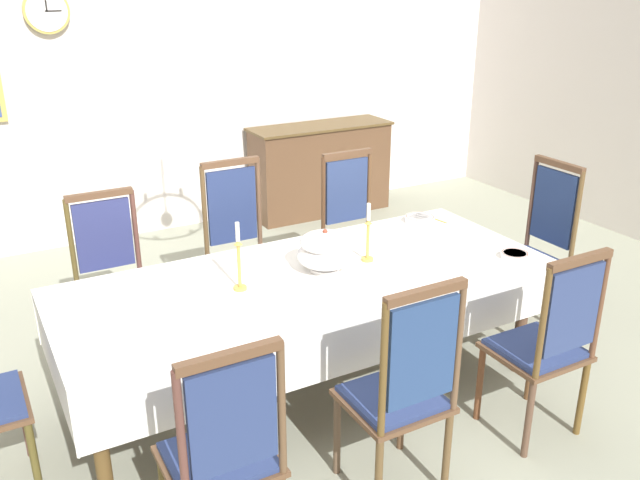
# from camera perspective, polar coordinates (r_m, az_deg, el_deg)

# --- Properties ---
(ground) EXTENTS (7.61, 6.19, 0.04)m
(ground) POSITION_cam_1_polar(r_m,az_deg,el_deg) (4.06, -0.86, -13.10)
(ground) COLOR #979B87
(back_wall) EXTENTS (7.61, 0.08, 3.32)m
(back_wall) POSITION_cam_1_polar(r_m,az_deg,el_deg) (6.31, -15.02, 15.17)
(back_wall) COLOR silver
(back_wall) RESTS_ON ground
(dining_table) EXTENTS (2.68, 1.04, 0.75)m
(dining_table) POSITION_cam_1_polar(r_m,az_deg,el_deg) (3.72, -1.12, -3.94)
(dining_table) COLOR brown
(dining_table) RESTS_ON ground
(tablecloth) EXTENTS (2.70, 1.06, 0.33)m
(tablecloth) POSITION_cam_1_polar(r_m,az_deg,el_deg) (3.72, -1.12, -3.99)
(tablecloth) COLOR white
(tablecloth) RESTS_ON dining_table
(chair_south_a) EXTENTS (0.44, 0.42, 1.07)m
(chair_south_a) POSITION_cam_1_polar(r_m,az_deg,el_deg) (2.78, -8.15, -17.35)
(chair_south_a) COLOR brown
(chair_south_a) RESTS_ON ground
(chair_north_a) EXTENTS (0.44, 0.42, 1.07)m
(chair_north_a) POSITION_cam_1_polar(r_m,az_deg,el_deg) (4.32, -17.12, -3.09)
(chair_north_a) COLOR brown
(chair_north_a) RESTS_ON ground
(chair_south_b) EXTENTS (0.44, 0.42, 1.12)m
(chair_south_b) POSITION_cam_1_polar(r_m,az_deg,el_deg) (3.09, 7.00, -12.39)
(chair_south_b) COLOR brown
(chair_south_b) RESTS_ON ground
(chair_north_b) EXTENTS (0.44, 0.42, 1.16)m
(chair_north_b) POSITION_cam_1_polar(r_m,az_deg,el_deg) (4.53, -6.72, -0.67)
(chair_north_b) COLOR brown
(chair_north_b) RESTS_ON ground
(chair_south_c) EXTENTS (0.44, 0.42, 1.07)m
(chair_south_c) POSITION_cam_1_polar(r_m,az_deg,el_deg) (3.64, 18.64, -8.17)
(chair_south_c) COLOR brown
(chair_south_c) RESTS_ON ground
(chair_north_c) EXTENTS (0.44, 0.42, 1.11)m
(chair_north_c) POSITION_cam_1_polar(r_m,az_deg,el_deg) (4.92, 2.97, 1.04)
(chair_north_c) COLOR brown
(chair_north_c) RESTS_ON ground
(chair_head_east) EXTENTS (0.42, 0.44, 1.15)m
(chair_head_east) POSITION_cam_1_polar(r_m,az_deg,el_deg) (4.77, 17.82, -0.49)
(chair_head_east) COLOR brown
(chair_head_east) RESTS_ON ground
(soup_tureen) EXTENTS (0.31, 0.31, 0.24)m
(soup_tureen) POSITION_cam_1_polar(r_m,az_deg,el_deg) (3.70, 0.43, -0.89)
(soup_tureen) COLOR white
(soup_tureen) RESTS_ON tablecloth
(candlestick_west) EXTENTS (0.07, 0.07, 0.37)m
(candlestick_west) POSITION_cam_1_polar(r_m,az_deg,el_deg) (3.48, -6.88, -1.92)
(candlestick_west) COLOR gold
(candlestick_west) RESTS_ON tablecloth
(candlestick_east) EXTENTS (0.07, 0.07, 0.35)m
(candlestick_east) POSITION_cam_1_polar(r_m,az_deg,el_deg) (3.82, 4.07, 0.17)
(candlestick_east) COLOR gold
(candlestick_east) RESTS_ON tablecloth
(bowl_near_left) EXTENTS (0.19, 0.19, 0.04)m
(bowl_near_left) POSITION_cam_1_polar(r_m,az_deg,el_deg) (4.50, 8.45, 1.78)
(bowl_near_left) COLOR white
(bowl_near_left) RESTS_ON tablecloth
(bowl_near_right) EXTENTS (0.14, 0.14, 0.03)m
(bowl_near_right) POSITION_cam_1_polar(r_m,az_deg,el_deg) (4.17, 0.51, 0.28)
(bowl_near_right) COLOR white
(bowl_near_right) RESTS_ON tablecloth
(bowl_far_left) EXTENTS (0.16, 0.16, 0.04)m
(bowl_far_left) POSITION_cam_1_polar(r_m,az_deg,el_deg) (4.04, 16.15, -1.23)
(bowl_far_left) COLOR white
(bowl_far_left) RESTS_ON tablecloth
(spoon_primary) EXTENTS (0.05, 0.18, 0.01)m
(spoon_primary) POSITION_cam_1_polar(r_m,az_deg,el_deg) (4.59, 9.46, 1.89)
(spoon_primary) COLOR gold
(spoon_primary) RESTS_ON tablecloth
(spoon_secondary) EXTENTS (0.03, 0.18, 0.01)m
(spoon_secondary) POSITION_cam_1_polar(r_m,az_deg,el_deg) (4.24, 1.52, 0.50)
(spoon_secondary) COLOR gold
(spoon_secondary) RESTS_ON tablecloth
(sideboard) EXTENTS (1.44, 0.48, 0.90)m
(sideboard) POSITION_cam_1_polar(r_m,az_deg,el_deg) (6.84, 0.03, 6.02)
(sideboard) COLOR brown
(sideboard) RESTS_ON ground
(mounted_clock) EXTENTS (0.36, 0.06, 0.36)m
(mounted_clock) POSITION_cam_1_polar(r_m,az_deg,el_deg) (6.07, -22.17, 17.53)
(mounted_clock) COLOR #D1B251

